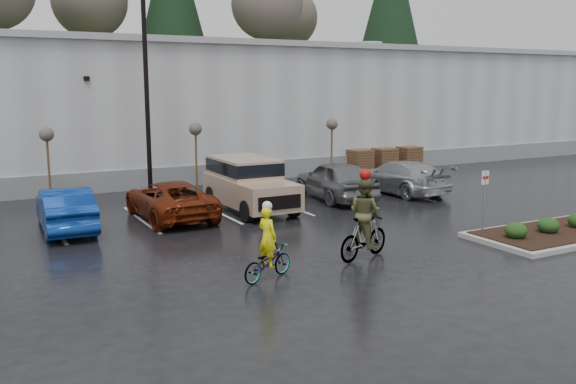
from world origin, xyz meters
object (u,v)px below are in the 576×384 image
fire_lane_sign (484,194)px  cyclist_hivis (267,255)px  suv_tan (250,185)px  pallet_stack_b (384,160)px  car_red (170,200)px  sapling_mid (196,133)px  car_grey (335,180)px  sapling_west (47,138)px  pallet_stack_a (360,161)px  cyclist_olive (364,227)px  lamppost (146,67)px  pallet_stack_c (409,158)px  car_blue (65,209)px  sapling_east (332,127)px  car_far_silver (400,177)px

fire_lane_sign → cyclist_hivis: size_ratio=1.07×
fire_lane_sign → suv_tan: size_ratio=0.43×
pallet_stack_b → car_red: 15.98m
sapling_mid → car_grey: bearing=-47.9°
pallet_stack_b → cyclist_hivis: size_ratio=0.66×
sapling_west → pallet_stack_b: bearing=3.1°
pallet_stack_a → fire_lane_sign: fire_lane_sign is taller
sapling_west → cyclist_olive: (6.78, -13.13, -1.79)m
lamppost → pallet_stack_c: (16.00, 2.00, -5.01)m
car_blue → cyclist_hivis: bearing=116.9°
pallet_stack_c → fire_lane_sign: size_ratio=0.61×
sapling_west → cyclist_hivis: bearing=-75.4°
car_grey → cyclist_hivis: cyclist_hivis is taller
sapling_east → fire_lane_sign: 13.06m
lamppost → sapling_west: (-4.00, 1.00, -2.96)m
sapling_east → cyclist_olive: sapling_east is taller
pallet_stack_a → pallet_stack_c: bearing=0.0°
sapling_west → pallet_stack_b: (18.20, 1.00, -2.05)m
fire_lane_sign → car_far_silver: bearing=71.0°
pallet_stack_c → cyclist_hivis: size_ratio=0.66×
car_far_silver → cyclist_hivis: bearing=33.8°
pallet_stack_c → car_far_silver: car_far_silver is taller
sapling_mid → sapling_east: same height
pallet_stack_c → car_blue: 21.22m
sapling_west → pallet_stack_a: 16.66m
pallet_stack_a → car_red: 14.44m
sapling_west → lamppost: bearing=-14.0°
sapling_west → sapling_east: bearing=0.0°
sapling_west → pallet_stack_a: (16.50, 1.00, -2.05)m
pallet_stack_b → fire_lane_sign: (-6.40, -13.80, 0.73)m
pallet_stack_b → car_grey: bearing=-140.0°
lamppost → car_far_silver: lamppost is taller
lamppost → pallet_stack_b: bearing=8.0°
lamppost → suv_tan: (2.77, -4.42, -4.66)m
pallet_stack_a → fire_lane_sign: bearing=-108.8°
sapling_east → pallet_stack_c: sapling_east is taller
sapling_mid → pallet_stack_b: bearing=4.9°
sapling_west → sapling_east: 14.00m
car_red → car_far_silver: car_far_silver is taller
lamppost → cyclist_hivis: bearing=-92.2°
pallet_stack_c → car_red: (-16.48, -6.32, 0.03)m
pallet_stack_b → car_far_silver: (-3.75, -6.13, 0.08)m
sapling_mid → pallet_stack_c: size_ratio=2.37×
pallet_stack_b → car_red: bearing=-156.7°
suv_tan → cyclist_olive: cyclist_olive is taller
lamppost → suv_tan: lamppost is taller
sapling_east → car_red: (-10.48, -5.32, -2.02)m
fire_lane_sign → car_grey: bearing=95.7°
suv_tan → sapling_mid: bearing=92.9°
car_red → suv_tan: suv_tan is taller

